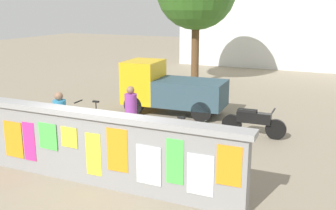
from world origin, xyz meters
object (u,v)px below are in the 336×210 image
(person_walking, at_px, (131,108))
(bicycle_far, at_px, (186,139))
(auto_rickshaw_truck, at_px, (169,89))
(bicycle_near, at_px, (92,119))
(motorcycle, at_px, (252,121))
(person_bystander, at_px, (60,116))

(person_walking, bearing_deg, bicycle_far, -4.30)
(auto_rickshaw_truck, relative_size, bicycle_far, 2.15)
(bicycle_near, distance_m, person_walking, 1.80)
(motorcycle, bearing_deg, person_bystander, -143.18)
(bicycle_near, distance_m, bicycle_far, 3.40)
(person_walking, bearing_deg, bicycle_near, 164.92)
(motorcycle, relative_size, bicycle_near, 1.11)
(auto_rickshaw_truck, height_order, person_walking, auto_rickshaw_truck)
(auto_rickshaw_truck, bearing_deg, bicycle_near, -116.15)
(auto_rickshaw_truck, height_order, bicycle_near, auto_rickshaw_truck)
(motorcycle, bearing_deg, auto_rickshaw_truck, 157.33)
(bicycle_near, bearing_deg, bicycle_far, -9.62)
(auto_rickshaw_truck, xyz_separation_m, person_bystander, (-1.08, -4.65, 0.09))
(person_walking, distance_m, person_bystander, 1.94)
(auto_rickshaw_truck, distance_m, bicycle_far, 3.94)
(auto_rickshaw_truck, distance_m, motorcycle, 3.59)
(bicycle_far, bearing_deg, person_bystander, -157.28)
(motorcycle, xyz_separation_m, bicycle_far, (-1.31, -1.99, -0.10))
(auto_rickshaw_truck, height_order, person_bystander, auto_rickshaw_truck)
(bicycle_near, bearing_deg, person_bystander, -80.85)
(auto_rickshaw_truck, relative_size, motorcycle, 1.93)
(person_walking, xyz_separation_m, person_bystander, (-1.33, -1.41, 0.00))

